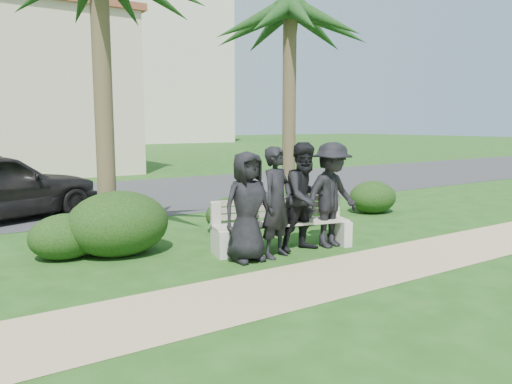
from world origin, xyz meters
TOP-DOWN VIEW (x-y plane):
  - ground at (0.00, 0.00)m, footprint 160.00×160.00m
  - footpath at (0.00, -1.80)m, footprint 30.00×1.60m
  - asphalt_street at (0.00, 8.00)m, footprint 160.00×8.00m
  - stucco_bldg_right at (-1.00, 18.00)m, footprint 8.40×8.40m
  - hotel_tower at (14.00, 55.00)m, footprint 26.00×18.00m
  - park_bench at (0.06, -0.10)m, footprint 2.63×1.12m
  - man_a at (-0.86, -0.42)m, footprint 0.88×0.58m
  - man_b at (-0.32, -0.47)m, footprint 0.79×0.65m
  - man_c at (0.36, -0.40)m, footprint 0.94×0.74m
  - man_d at (0.92, -0.45)m, footprint 1.29×0.82m
  - hedge_a at (-3.30, 1.42)m, footprint 1.18×0.98m
  - hedge_b at (-2.47, 1.18)m, footprint 1.73×1.43m
  - hedge_c at (0.08, 1.63)m, footprint 1.16×0.96m
  - hedge_d at (1.62, 1.58)m, footprint 1.33×1.10m
  - hedge_e at (1.73, 1.45)m, footprint 1.04×0.86m
  - hedge_f at (4.21, 1.64)m, footprint 1.27×1.05m
  - palm_right at (2.13, 2.42)m, footprint 3.00×3.00m

SIDE VIEW (x-z plane):
  - ground at x=0.00m, z-range 0.00..0.00m
  - footpath at x=0.00m, z-range -0.01..0.01m
  - asphalt_street at x=0.00m, z-range -0.01..0.01m
  - hedge_e at x=1.73m, z-range 0.00..0.68m
  - hedge_c at x=0.08m, z-range 0.00..0.76m
  - hedge_a at x=-3.30m, z-range 0.00..0.77m
  - park_bench at x=0.06m, z-range -0.04..0.83m
  - hedge_f at x=4.21m, z-range 0.00..0.83m
  - hedge_d at x=1.62m, z-range 0.00..0.87m
  - hedge_b at x=-2.47m, z-range 0.00..1.13m
  - man_a at x=-0.86m, z-range 0.00..1.80m
  - man_b at x=-0.32m, z-range 0.00..1.86m
  - man_d at x=0.92m, z-range 0.00..1.90m
  - man_c at x=0.36m, z-range 0.00..1.91m
  - stucco_bldg_right at x=-1.00m, z-range 0.01..7.31m
  - palm_right at x=2.13m, z-range 1.90..7.65m
  - hotel_tower at x=14.00m, z-range -5.24..32.06m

